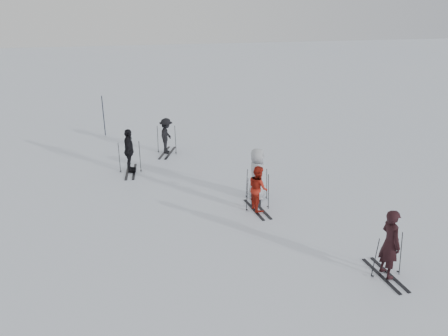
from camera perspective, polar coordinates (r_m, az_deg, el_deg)
The scene contains 12 objects.
ground at distance 14.76m, azimuth 0.94°, elevation -4.98°, with size 120.00×120.00×0.00m, color silver.
skier_near_dark at distance 11.55m, azimuth 20.85°, elevation -9.31°, with size 0.65×0.43×1.79m, color black.
skier_red at distance 14.24m, azimuth 4.47°, elevation -2.71°, with size 0.73×0.57×1.50m, color maroon.
skier_grey at distance 15.03m, azimuth 4.33°, elevation -0.81°, with size 0.88×0.57×1.79m, color #A0A3A9.
skier_uphill_left at distance 17.73m, azimuth -12.28°, elevation 2.13°, with size 1.03×0.43×1.76m, color black.
skier_uphill_far at distance 19.78m, azimuth -7.53°, elevation 4.13°, with size 1.03×0.59×1.59m, color black.
skis_near_dark at distance 11.70m, azimuth 20.66°, elevation -10.59°, with size 0.86×1.62×1.18m, color black, non-canonical shape.
skis_red at distance 14.30m, azimuth 4.45°, elevation -3.22°, with size 0.89×1.68×1.23m, color black, non-canonical shape.
skis_grey at distance 15.16m, azimuth 4.30°, elevation -1.99°, with size 0.82×1.54×1.12m, color black, non-canonical shape.
skis_uphill_left at distance 17.80m, azimuth -12.22°, elevation 1.46°, with size 0.96×1.81×1.32m, color black, non-canonical shape.
skis_uphill_far at distance 19.81m, azimuth -7.51°, elevation 3.77°, with size 0.97×1.83×1.33m, color black, non-canonical shape.
piste_marker at distance 23.13m, azimuth -15.46°, elevation 6.59°, with size 0.05×0.05×2.05m, color black.
Camera 1 is at (-3.42, -12.83, 6.44)m, focal length 35.00 mm.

